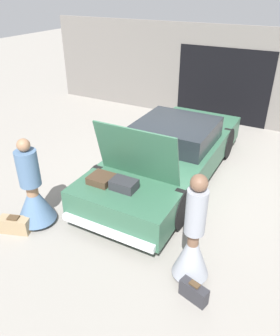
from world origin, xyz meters
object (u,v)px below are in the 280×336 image
object	(u,v)px
suitcase_beside_left_person	(15,225)
person_left	(33,195)
suitcase_beside_right_person	(194,292)
car	(170,154)
person_right	(193,244)

from	to	relation	value
suitcase_beside_left_person	person_left	bearing A→B (deg)	69.24
person_left	suitcase_beside_right_person	bearing A→B (deg)	80.56
person_left	suitcase_beside_left_person	world-z (taller)	person_left
suitcase_beside_left_person	suitcase_beside_right_person	bearing A→B (deg)	2.46
suitcase_beside_right_person	suitcase_beside_left_person	bearing A→B (deg)	-177.54
car	person_left	size ratio (longest dim) A/B	3.04
person_left	person_right	bearing A→B (deg)	87.30
suitcase_beside_left_person	person_right	bearing A→B (deg)	9.25
car	suitcase_beside_right_person	distance (m)	3.33
suitcase_beside_left_person	car	bearing A→B (deg)	62.14
suitcase_beside_right_person	person_right	bearing A→B (deg)	118.03
car	suitcase_beside_right_person	size ratio (longest dim) A/B	11.68
car	suitcase_beside_left_person	world-z (taller)	car
car	person_left	bearing A→B (deg)	-118.84
person_right	suitcase_beside_left_person	xyz separation A→B (m)	(-3.04, -0.49, -0.49)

